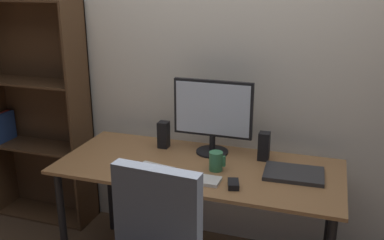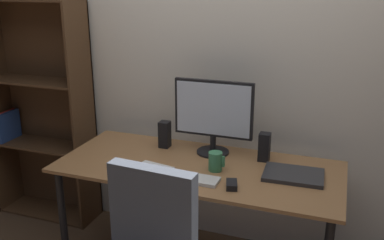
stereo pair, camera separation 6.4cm
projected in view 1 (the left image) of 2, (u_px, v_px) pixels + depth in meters
back_wall at (223, 55)px, 2.76m from camera, size 6.40×0.10×2.60m
desk at (198, 178)px, 2.49m from camera, size 1.63×0.70×0.74m
monitor at (213, 113)px, 2.57m from camera, size 0.49×0.20×0.46m
keyboard at (194, 178)px, 2.28m from camera, size 0.29×0.11×0.02m
mouse at (233, 184)px, 2.20m from camera, size 0.08×0.11×0.03m
coffee_mug at (216, 161)px, 2.39m from camera, size 0.09×0.08×0.11m
laptop at (294, 174)px, 2.33m from camera, size 0.33×0.24×0.02m
speaker_left at (164, 135)px, 2.71m from camera, size 0.06×0.07×0.17m
speaker_right at (264, 146)px, 2.52m from camera, size 0.06×0.07×0.17m
paper_sheet at (146, 174)px, 2.35m from camera, size 0.26×0.33×0.00m
bookshelf at (38, 114)px, 3.17m from camera, size 0.78×0.28×1.64m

